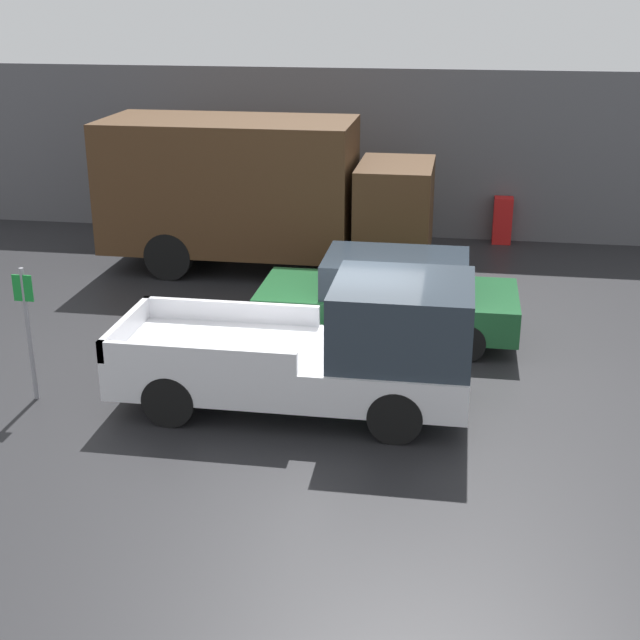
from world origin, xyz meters
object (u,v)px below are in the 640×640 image
(parking_sign, at_px, (28,326))
(delivery_truck, at_px, (257,189))
(pickup_truck, at_px, (329,349))
(newspaper_box, at_px, (502,220))
(car, at_px, (390,296))

(parking_sign, bearing_deg, delivery_truck, 75.75)
(pickup_truck, xyz_separation_m, newspaper_box, (2.80, 9.71, -0.38))
(pickup_truck, bearing_deg, newspaper_box, 73.93)
(pickup_truck, distance_m, newspaper_box, 10.11)
(delivery_truck, relative_size, newspaper_box, 6.25)
(delivery_truck, distance_m, newspaper_box, 6.27)
(pickup_truck, relative_size, car, 1.14)
(pickup_truck, distance_m, delivery_truck, 7.32)
(pickup_truck, relative_size, newspaper_box, 4.57)
(newspaper_box, bearing_deg, car, -108.02)
(pickup_truck, xyz_separation_m, delivery_truck, (-2.62, 6.79, 0.82))
(parking_sign, bearing_deg, pickup_truck, 5.14)
(newspaper_box, bearing_deg, pickup_truck, -106.07)
(pickup_truck, relative_size, delivery_truck, 0.73)
(pickup_truck, bearing_deg, parking_sign, -174.86)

